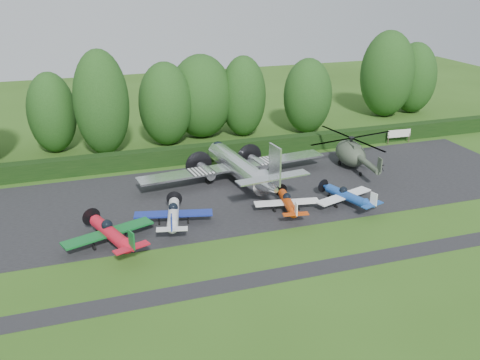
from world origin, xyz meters
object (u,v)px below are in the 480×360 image
object	(u,v)px
light_plane_red	(111,233)
light_plane_orange	(288,203)
light_plane_blue	(347,196)
helicopter	(351,151)
light_plane_white	(173,214)
sign_board	(399,134)
transport_plane	(239,167)

from	to	relation	value
light_plane_red	light_plane_orange	size ratio (longest dim) A/B	1.25
light_plane_red	light_plane_orange	xyz separation A→B (m)	(16.70, 1.57, -0.25)
light_plane_blue	helicopter	bearing A→B (deg)	77.30
light_plane_white	sign_board	size ratio (longest dim) A/B	2.27
light_plane_red	sign_board	bearing A→B (deg)	42.95
light_plane_white	light_plane_orange	bearing A→B (deg)	-16.48
helicopter	sign_board	xyz separation A→B (m)	(10.70, 6.13, -0.71)
transport_plane	helicopter	bearing A→B (deg)	10.29
light_plane_red	light_plane_orange	world-z (taller)	light_plane_red
light_plane_white	light_plane_orange	size ratio (longest dim) A/B	1.13
light_plane_white	helicopter	bearing A→B (deg)	7.26
light_plane_red	sign_board	world-z (taller)	light_plane_red
light_plane_blue	light_plane_white	bearing A→B (deg)	-165.72
transport_plane	light_plane_red	bearing A→B (deg)	-139.24
light_plane_red	light_plane_blue	xyz separation A→B (m)	(22.81, 1.09, -0.20)
transport_plane	helicopter	distance (m)	14.00
light_plane_white	sign_board	xyz separation A→B (m)	(33.48, 14.65, 0.12)
light_plane_red	helicopter	size ratio (longest dim) A/B	0.62
light_plane_orange	sign_board	xyz separation A→B (m)	(22.50, 15.27, 0.25)
helicopter	light_plane_red	bearing A→B (deg)	-164.72
light_plane_red	light_plane_white	xyz separation A→B (m)	(5.72, 2.18, -0.13)
light_plane_blue	light_plane_red	bearing A→B (deg)	-159.33
light_plane_white	light_plane_orange	distance (m)	11.00
light_plane_orange	sign_board	distance (m)	27.20
light_plane_white	helicopter	xyz separation A→B (m)	(22.78, 8.53, 0.83)
sign_board	light_plane_blue	bearing A→B (deg)	-139.68
helicopter	sign_board	distance (m)	12.35
light_plane_white	light_plane_blue	bearing A→B (deg)	-16.91
light_plane_blue	helicopter	size ratio (longest dim) A/B	0.52
light_plane_orange	light_plane_blue	bearing A→B (deg)	-14.10
light_plane_orange	sign_board	bearing A→B (deg)	24.48
light_plane_orange	light_plane_blue	size ratio (longest dim) A/B	0.95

